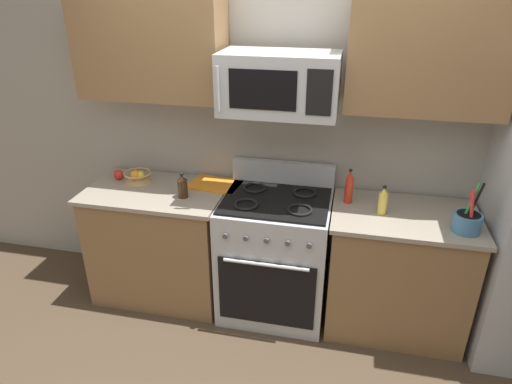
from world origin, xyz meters
TOP-DOWN VIEW (x-y plane):
  - ground_plane at (0.00, 0.00)m, footprint 16.00×16.00m
  - wall_back at (0.00, 1.07)m, footprint 8.00×0.10m
  - counter_left at (-0.90, 0.67)m, footprint 1.02×0.64m
  - range_oven at (-0.00, 0.68)m, footprint 0.76×0.68m
  - counter_right at (0.87, 0.67)m, footprint 0.95×0.64m
  - microwave at (-0.00, 0.70)m, footprint 0.74×0.44m
  - upper_cabinets_left at (-0.90, 0.85)m, footprint 1.01×0.34m
  - upper_cabinets_right at (0.87, 0.85)m, footprint 0.94×0.34m
  - utensil_crock at (1.20, 0.53)m, footprint 0.17×0.17m
  - fruit_basket at (-1.08, 0.78)m, footprint 0.21×0.21m
  - apple_loose at (-1.25, 0.79)m, footprint 0.08×0.08m
  - cutting_board at (-0.49, 0.84)m, footprint 0.40×0.30m
  - bottle_hot_sauce at (0.49, 0.77)m, footprint 0.06×0.06m
  - bottle_oil at (0.71, 0.65)m, footprint 0.06×0.06m
  - bottle_soy at (-0.65, 0.60)m, footprint 0.07×0.07m

SIDE VIEW (x-z plane):
  - ground_plane at x=0.00m, z-range 0.00..0.00m
  - counter_left at x=-0.90m, z-range 0.00..0.91m
  - counter_right at x=0.87m, z-range 0.00..0.91m
  - range_oven at x=0.00m, z-range -0.07..1.02m
  - cutting_board at x=-0.49m, z-range 0.91..0.93m
  - apple_loose at x=-1.25m, z-range 0.91..0.99m
  - fruit_basket at x=-1.08m, z-range 0.90..1.01m
  - utensil_crock at x=1.20m, z-range 0.81..1.14m
  - bottle_soy at x=-0.65m, z-range 0.90..1.08m
  - bottle_oil at x=0.71m, z-range 0.90..1.10m
  - bottle_hot_sauce at x=0.49m, z-range 0.90..1.15m
  - wall_back at x=0.00m, z-range 0.00..2.60m
  - microwave at x=0.00m, z-range 1.53..1.91m
  - upper_cabinets_left at x=-0.90m, z-range 1.55..2.23m
  - upper_cabinets_right at x=0.87m, z-range 1.55..2.23m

